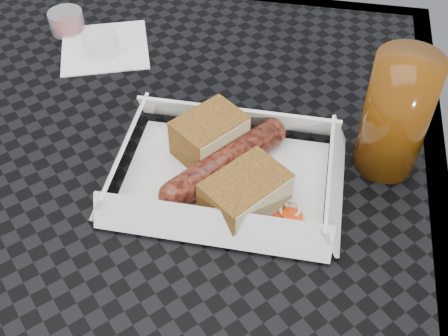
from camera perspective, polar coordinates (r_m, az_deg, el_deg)
name	(u,v)px	position (r m, az deg, el deg)	size (l,w,h in m)	color
patio_table	(106,199)	(0.72, -11.90, -3.07)	(0.80, 0.80, 0.74)	black
food_tray	(226,179)	(0.62, 0.17, -1.10)	(0.22, 0.15, 0.00)	white
bratwurst	(225,163)	(0.61, 0.14, 0.54)	(0.12, 0.15, 0.03)	maroon
bread_near	(209,135)	(0.63, -1.48, 3.32)	(0.08, 0.05, 0.05)	brown
bread_far	(245,194)	(0.58, 2.17, -2.63)	(0.08, 0.06, 0.04)	brown
veg_garnish	(283,208)	(0.59, 6.00, -4.06)	(0.03, 0.03, 0.00)	#F93D0A
napkin	(105,47)	(0.83, -12.01, 11.91)	(0.12, 0.12, 0.00)	white
condiment_cup_sauce	(67,21)	(0.88, -15.70, 14.14)	(0.05, 0.05, 0.03)	maroon
condiment_cup_empty	(101,44)	(0.82, -12.40, 12.22)	(0.05, 0.05, 0.03)	silver
drink_glass	(396,115)	(0.62, 17.10, 5.17)	(0.07, 0.07, 0.14)	#572B07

